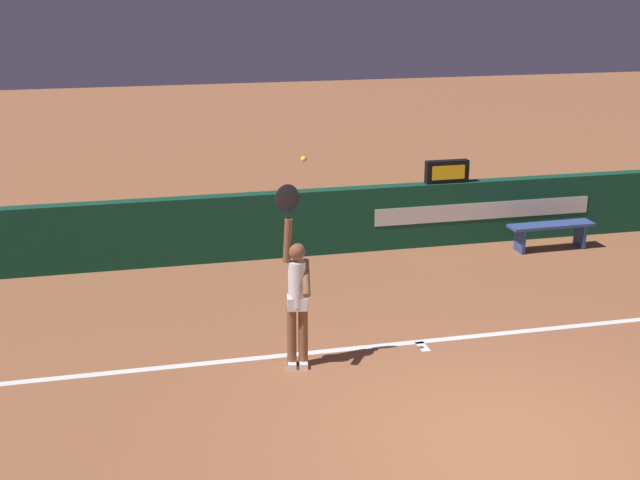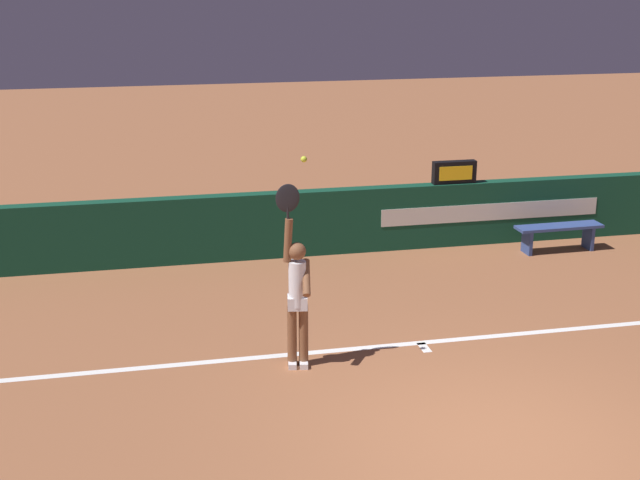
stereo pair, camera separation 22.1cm
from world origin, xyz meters
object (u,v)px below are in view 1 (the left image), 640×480
tennis_ball (304,159)px  courtside_bench_near (551,230)px  speed_display (447,172)px  tennis_player (297,294)px

tennis_ball → courtside_bench_near: (5.19, 3.67, -2.27)m
speed_display → tennis_ball: 5.78m
tennis_player → tennis_ball: size_ratio=32.63×
speed_display → courtside_bench_near: 2.07m
tennis_ball → courtside_bench_near: tennis_ball is taller
tennis_player → courtside_bench_near: (5.25, 3.52, -0.59)m
tennis_ball → tennis_player: bearing=112.9°
speed_display → tennis_ball: (-3.51, -4.40, 1.31)m
tennis_player → courtside_bench_near: 6.35m
speed_display → tennis_player: tennis_player is taller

